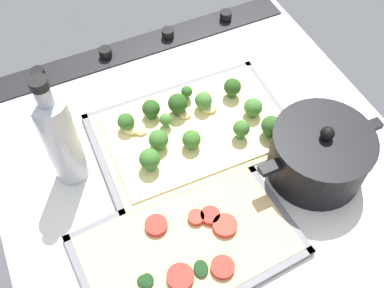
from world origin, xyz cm
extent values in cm
cube|color=silver|center=(0.00, 0.00, -1.50)|extent=(75.26, 71.96, 3.00)
cube|color=black|center=(0.00, -32.48, 0.40)|extent=(72.25, 7.00, 0.80)
cylinder|color=black|center=(-22.58, -32.48, 1.70)|extent=(2.80, 2.80, 1.80)
cylinder|color=black|center=(-7.53, -32.48, 1.70)|extent=(2.80, 2.80, 1.80)
cylinder|color=black|center=(7.53, -32.48, 1.70)|extent=(2.80, 2.80, 1.80)
cylinder|color=black|center=(22.58, -32.48, 1.70)|extent=(2.80, 2.80, 1.80)
cube|color=slate|center=(-1.03, -4.43, 0.25)|extent=(38.51, 26.52, 0.50)
cube|color=slate|center=(-1.29, -16.69, 0.65)|extent=(37.99, 2.00, 1.30)
cube|color=slate|center=(-0.77, 7.83, 0.65)|extent=(37.99, 2.00, 1.30)
cube|color=slate|center=(-19.42, -4.04, 0.65)|extent=(1.74, 25.74, 1.30)
cube|color=slate|center=(17.35, -4.82, 0.65)|extent=(1.74, 25.74, 1.30)
cube|color=#D3B77F|center=(-1.03, -4.43, 1.00)|extent=(36.06, 24.07, 1.00)
cube|color=#EFDB8C|center=(-1.03, -4.43, 1.70)|extent=(33.16, 21.68, 0.40)
cone|color=#5B9F46|center=(6.59, -3.55, 2.34)|extent=(2.03, 2.03, 0.87)
sphere|color=#386B28|center=(6.59, -3.55, 4.16)|extent=(3.70, 3.70, 3.70)
cone|color=#427635|center=(5.07, -10.97, 2.39)|extent=(1.94, 1.94, 0.99)
sphere|color=#264C1C|center=(5.07, -10.97, 4.21)|extent=(3.52, 3.52, 3.52)
cone|color=#427635|center=(-11.76, -9.15, 2.53)|extent=(1.92, 1.92, 1.26)
sphere|color=#264C1C|center=(-11.76, -9.15, 4.47)|extent=(3.50, 3.50, 3.50)
cone|color=#5B9F46|center=(-8.35, 0.83, 2.60)|extent=(1.73, 1.73, 1.39)
sphere|color=#386B28|center=(-8.35, 0.83, 4.47)|extent=(3.14, 3.14, 3.14)
cone|color=#68AD54|center=(3.49, -7.52, 2.47)|extent=(1.32, 1.32, 1.14)
sphere|color=#427533|center=(3.49, -7.52, 3.94)|extent=(2.40, 2.40, 2.40)
cone|color=#4D8B3F|center=(10.56, -10.17, 2.37)|extent=(1.78, 1.78, 0.94)
sphere|color=#2D5B23|center=(10.56, -10.17, 4.06)|extent=(3.24, 3.24, 3.24)
cone|color=#5B9F46|center=(9.74, 0.37, 2.49)|extent=(2.10, 2.10, 1.19)
sphere|color=#386B28|center=(9.74, 0.37, 4.52)|extent=(3.82, 3.82, 3.82)
cone|color=#68AD54|center=(-5.04, -8.57, 2.41)|extent=(1.89, 1.89, 1.02)
sphere|color=#427533|center=(-5.04, -8.57, 4.21)|extent=(3.43, 3.43, 3.43)
cone|color=#4D8B3F|center=(-13.74, 2.61, 2.48)|extent=(2.09, 2.09, 1.15)
sphere|color=#2D5B23|center=(-13.74, 2.61, 4.48)|extent=(3.81, 3.81, 3.81)
cone|color=#4D8B3F|center=(-3.10, -12.19, 2.58)|extent=(1.26, 1.26, 1.36)
sphere|color=#2D5B23|center=(-3.10, -12.19, 4.11)|extent=(2.29, 2.29, 2.29)
cone|color=#5B9F46|center=(1.03, -1.08, 2.32)|extent=(1.92, 1.92, 0.84)
sphere|color=#386B28|center=(1.03, -1.08, 4.05)|extent=(3.49, 3.49, 3.49)
cone|color=#68AD54|center=(-13.07, -3.00, 2.35)|extent=(2.00, 2.00, 0.89)
sphere|color=#427533|center=(-13.07, -3.00, 4.15)|extent=(3.63, 3.63, 3.63)
cone|color=#427635|center=(0.34, -9.63, 2.59)|extent=(2.11, 2.11, 1.39)
sphere|color=#264C1C|center=(0.34, -9.63, 4.73)|extent=(3.84, 3.84, 3.84)
ellipsoid|color=#EFDB8C|center=(9.36, -9.22, 2.52)|extent=(4.69, 3.87, 1.44)
ellipsoid|color=#EFDB8C|center=(-9.64, -1.23, 2.34)|extent=(3.16, 2.71, 1.03)
ellipsoid|color=#EFDB8C|center=(-0.99, -8.39, 2.31)|extent=(3.02, 2.73, 0.95)
ellipsoid|color=#EFDB8C|center=(-5.96, -8.14, 2.45)|extent=(3.55, 3.68, 1.28)
ellipsoid|color=#EFDB8C|center=(8.53, -8.31, 2.30)|extent=(3.51, 3.49, 0.93)
cube|color=slate|center=(9.74, 16.15, 0.25)|extent=(36.90, 24.12, 0.50)
cube|color=slate|center=(10.35, 5.72, 0.65)|extent=(35.69, 3.26, 1.30)
cube|color=slate|center=(-7.47, 15.16, 0.65)|extent=(2.47, 22.13, 1.30)
cube|color=#D8B57C|center=(9.74, 16.15, 0.95)|extent=(34.36, 21.58, 0.90)
cylinder|color=red|center=(6.57, 12.68, 1.90)|extent=(2.83, 2.83, 1.00)
cylinder|color=red|center=(2.84, 16.06, 1.90)|extent=(4.17, 4.17, 1.00)
cylinder|color=#B22319|center=(6.48, 22.30, 1.90)|extent=(3.84, 3.84, 1.00)
cylinder|color=#B22319|center=(13.25, 11.19, 1.90)|extent=(3.84, 3.84, 1.00)
cylinder|color=#B22319|center=(13.17, 20.89, 1.90)|extent=(4.33, 4.33, 1.00)
cylinder|color=#B22319|center=(4.25, 13.38, 1.90)|extent=(3.37, 3.37, 1.00)
ellipsoid|color=#193819|center=(18.12, 19.23, 1.80)|extent=(2.84, 3.04, 0.60)
ellipsoid|color=#193819|center=(9.67, 21.03, 1.80)|extent=(3.09, 3.55, 0.60)
ellipsoid|color=#193819|center=(18.41, 19.11, 1.80)|extent=(3.22, 3.10, 0.60)
cylinder|color=black|center=(-17.77, 12.14, 4.63)|extent=(17.48, 17.48, 9.26)
cylinder|color=black|center=(-17.77, 12.14, 9.66)|extent=(17.83, 17.83, 0.80)
sphere|color=black|center=(-17.77, 12.14, 11.26)|extent=(2.40, 2.40, 2.40)
cube|color=black|center=(-28.31, 12.14, 7.59)|extent=(3.60, 2.00, 1.20)
cube|color=black|center=(-7.23, 12.14, 7.59)|extent=(3.60, 2.00, 1.20)
cylinder|color=#B7BCC6|center=(22.78, -6.15, 9.75)|extent=(5.92, 5.92, 19.49)
cylinder|color=#B7BCC6|center=(22.78, -6.15, 21.24)|extent=(2.66, 2.66, 3.50)
cylinder|color=black|center=(22.78, -6.15, 23.79)|extent=(2.96, 2.96, 1.60)
camera|label=1|loc=(21.77, 43.70, 71.42)|focal=42.44mm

